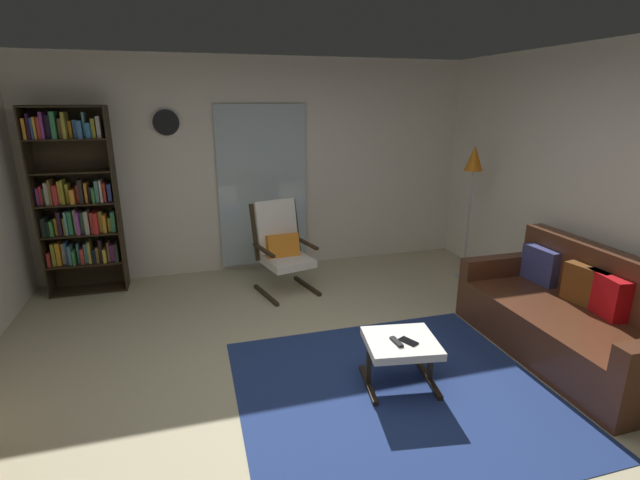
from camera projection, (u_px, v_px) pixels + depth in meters
ground_plane at (329, 393)px, 3.42m from camera, size 7.02×7.02×0.00m
wall_back at (261, 167)px, 5.71m from camera, size 5.60×0.06×2.60m
glass_door_panel at (263, 187)px, 5.72m from camera, size 1.10×0.01×2.00m
area_rug at (395, 392)px, 3.42m from camera, size 2.29×2.11×0.01m
bookshelf_near_tv at (77, 200)px, 4.98m from camera, size 0.81×0.30×2.05m
leather_sofa at (573, 319)px, 3.89m from camera, size 0.91×1.87×0.89m
lounge_armchair at (282, 245)px, 5.16m from camera, size 0.70×0.77×1.02m
ottoman at (401, 348)px, 3.42m from camera, size 0.59×0.55×0.39m
tv_remote at (397, 342)px, 3.35m from camera, size 0.05×0.15×0.02m
cell_phone at (408, 341)px, 3.37m from camera, size 0.12×0.16×0.01m
floor_lamp_by_shelf at (473, 170)px, 5.30m from camera, size 0.22×0.22×1.60m
wall_clock at (166, 122)px, 5.20m from camera, size 0.29×0.03×0.29m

